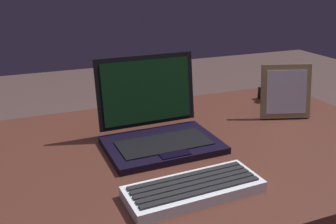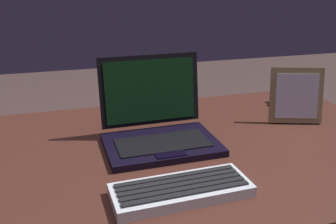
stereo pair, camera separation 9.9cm
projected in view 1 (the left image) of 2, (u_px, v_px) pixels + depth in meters
desk at (141, 187)px, 1.01m from camera, size 1.50×0.78×0.72m
laptop_front at (158, 128)px, 1.02m from camera, size 0.30×0.24×0.23m
external_keyboard at (194, 189)px, 0.79m from camera, size 0.30×0.12×0.03m
photo_frame at (286, 92)px, 1.19m from camera, size 0.16×0.09×0.17m
figurine_stand at (277, 95)px, 1.38m from camera, size 0.10×0.10×0.04m
figurine at (278, 77)px, 1.36m from camera, size 0.03×0.03×0.08m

